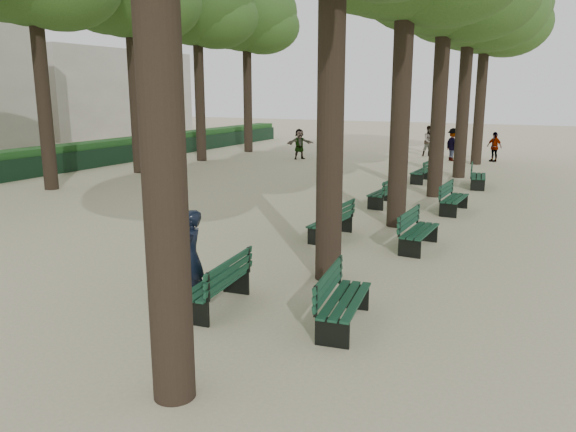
% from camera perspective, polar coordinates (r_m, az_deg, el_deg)
% --- Properties ---
extents(ground, '(120.00, 120.00, 0.00)m').
position_cam_1_polar(ground, '(9.71, -11.26, -10.10)').
color(ground, beige).
rests_on(ground, ground).
extents(tree_central_5, '(6.00, 6.00, 9.95)m').
position_cam_1_polar(tree_central_5, '(30.57, 19.57, 19.37)').
color(tree_central_5, '#33261C').
rests_on(tree_central_5, ground).
extents(tree_far_4, '(6.00, 6.00, 10.45)m').
position_cam_1_polar(tree_far_4, '(30.90, -9.28, 20.75)').
color(tree_far_4, '#33261C').
rests_on(tree_far_4, ground).
extents(tree_far_5, '(6.00, 6.00, 10.45)m').
position_cam_1_polar(tree_far_5, '(35.07, -4.25, 19.89)').
color(tree_far_5, '#33261C').
rests_on(tree_far_5, ground).
extents(bench_left_0, '(0.76, 1.85, 0.92)m').
position_cam_1_polar(bench_left_0, '(9.91, -7.27, -7.78)').
color(bench_left_0, black).
rests_on(bench_left_0, ground).
extents(bench_left_1, '(0.65, 1.82, 0.92)m').
position_cam_1_polar(bench_left_1, '(14.40, 4.36, -1.21)').
color(bench_left_1, black).
rests_on(bench_left_1, ground).
extents(bench_left_2, '(0.65, 1.82, 0.92)m').
position_cam_1_polar(bench_left_2, '(18.68, 9.69, 1.86)').
color(bench_left_2, black).
rests_on(bench_left_2, ground).
extents(bench_left_3, '(0.64, 1.82, 0.92)m').
position_cam_1_polar(bench_left_3, '(23.83, 13.45, 4.01)').
color(bench_left_3, black).
rests_on(bench_left_3, ground).
extents(bench_right_0, '(0.81, 1.86, 0.92)m').
position_cam_1_polar(bench_right_0, '(9.14, 5.73, -9.52)').
color(bench_right_0, black).
rests_on(bench_right_0, ground).
extents(bench_right_1, '(0.62, 1.82, 0.92)m').
position_cam_1_polar(bench_right_1, '(13.75, 13.16, -2.18)').
color(bench_right_1, black).
rests_on(bench_right_1, ground).
extents(bench_right_2, '(0.64, 1.82, 0.92)m').
position_cam_1_polar(bench_right_2, '(18.14, 16.52, 1.19)').
color(bench_right_2, black).
rests_on(bench_right_2, ground).
extents(bench_right_3, '(0.80, 1.86, 0.92)m').
position_cam_1_polar(bench_right_3, '(23.11, 18.74, 3.42)').
color(bench_right_3, black).
rests_on(bench_right_3, ground).
extents(man_with_map, '(0.70, 0.75, 1.69)m').
position_cam_1_polar(man_with_map, '(10.04, -9.79, -4.13)').
color(man_with_map, black).
rests_on(man_with_map, ground).
extents(pedestrian_e, '(1.33, 1.31, 1.66)m').
position_cam_1_polar(pedestrian_e, '(31.04, 1.17, 7.32)').
color(pedestrian_e, '#262628').
rests_on(pedestrian_e, ground).
extents(pedestrian_a, '(0.89, 0.78, 1.75)m').
position_cam_1_polar(pedestrian_a, '(33.32, 14.20, 7.39)').
color(pedestrian_a, '#262628').
rests_on(pedestrian_a, ground).
extents(pedestrian_c, '(0.94, 0.76, 1.57)m').
position_cam_1_polar(pedestrian_c, '(31.85, 20.21, 6.61)').
color(pedestrian_c, '#262628').
rests_on(pedestrian_c, ground).
extents(pedestrian_b, '(1.02, 1.07, 1.74)m').
position_cam_1_polar(pedestrian_b, '(31.46, 16.42, 6.97)').
color(pedestrian_b, '#262628').
rests_on(pedestrian_b, ground).
extents(fence, '(0.08, 42.00, 0.90)m').
position_cam_1_polar(fence, '(27.54, -22.38, 4.90)').
color(fence, black).
rests_on(fence, ground).
extents(hedge, '(1.20, 42.00, 1.20)m').
position_cam_1_polar(hedge, '(28.05, -23.36, 5.25)').
color(hedge, '#184519').
rests_on(hedge, ground).
extents(building_far, '(12.00, 16.00, 7.00)m').
position_cam_1_polar(building_far, '(53.46, -20.31, 11.67)').
color(building_far, '#B7B2A3').
rests_on(building_far, ground).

